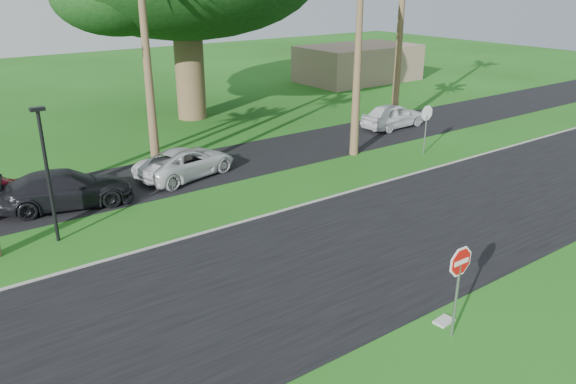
# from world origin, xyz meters

# --- Properties ---
(ground) EXTENTS (120.00, 120.00, 0.00)m
(ground) POSITION_xyz_m (0.00, 0.00, 0.00)
(ground) COLOR #1C4F13
(ground) RESTS_ON ground
(road) EXTENTS (120.00, 8.00, 0.02)m
(road) POSITION_xyz_m (0.00, 2.00, 0.01)
(road) COLOR black
(road) RESTS_ON ground
(parking_strip) EXTENTS (120.00, 5.00, 0.02)m
(parking_strip) POSITION_xyz_m (0.00, 12.50, 0.01)
(parking_strip) COLOR black
(parking_strip) RESTS_ON ground
(curb) EXTENTS (120.00, 0.12, 0.06)m
(curb) POSITION_xyz_m (0.00, 6.05, 0.03)
(curb) COLOR gray
(curb) RESTS_ON ground
(stop_sign_near) EXTENTS (1.05, 0.07, 2.62)m
(stop_sign_near) POSITION_xyz_m (0.50, -3.00, 1.77)
(stop_sign_near) COLOR gray
(stop_sign_near) RESTS_ON ground
(stop_sign_far) EXTENTS (1.05, 0.07, 2.62)m
(stop_sign_far) POSITION_xyz_m (12.00, 8.00, 1.77)
(stop_sign_far) COLOR gray
(stop_sign_far) RESTS_ON ground
(streetlight_right) EXTENTS (0.45, 0.25, 4.64)m
(streetlight_right) POSITION_xyz_m (-6.00, 8.50, 2.65)
(streetlight_right) COLOR black
(streetlight_right) RESTS_ON ground
(building_far) EXTENTS (10.00, 6.00, 3.00)m
(building_far) POSITION_xyz_m (24.00, 26.00, 1.50)
(building_far) COLOR gray
(building_far) RESTS_ON ground
(car_dark) EXTENTS (5.32, 3.03, 1.45)m
(car_dark) POSITION_xyz_m (-4.84, 11.41, 0.73)
(car_dark) COLOR black
(car_dark) RESTS_ON ground
(car_minivan) EXTENTS (5.12, 3.31, 1.31)m
(car_minivan) POSITION_xyz_m (0.56, 11.89, 0.66)
(car_minivan) COLOR silver
(car_minivan) RESTS_ON ground
(car_pickup) EXTENTS (4.34, 1.92, 1.45)m
(car_pickup) POSITION_xyz_m (14.51, 12.61, 0.73)
(car_pickup) COLOR white
(car_pickup) RESTS_ON ground
(utility_slab) EXTENTS (0.58, 0.40, 0.06)m
(utility_slab) POSITION_xyz_m (0.82, -2.50, 0.03)
(utility_slab) COLOR #A9AAA1
(utility_slab) RESTS_ON ground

